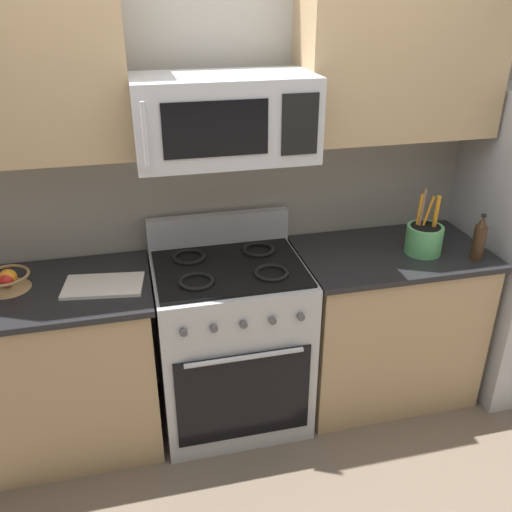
{
  "coord_description": "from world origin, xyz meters",
  "views": [
    {
      "loc": [
        -0.44,
        -1.73,
        2.19
      ],
      "look_at": [
        0.11,
        0.55,
        1.03
      ],
      "focal_mm": 38.81,
      "sensor_mm": 36.0,
      "label": 1
    }
  ],
  "objects_px": {
    "fruit_basket": "(7,280)",
    "cutting_board": "(103,286)",
    "microwave": "(224,118)",
    "utensil_crock": "(424,238)",
    "range_oven": "(231,341)",
    "bottle_soy": "(479,239)"
  },
  "relations": [
    {
      "from": "microwave",
      "to": "bottle_soy",
      "type": "bearing_deg",
      "value": -9.83
    },
    {
      "from": "fruit_basket",
      "to": "bottle_soy",
      "type": "distance_m",
      "value": 2.31
    },
    {
      "from": "cutting_board",
      "to": "microwave",
      "type": "bearing_deg",
      "value": 6.83
    },
    {
      "from": "microwave",
      "to": "fruit_basket",
      "type": "xyz_separation_m",
      "value": [
        -1.04,
        0.01,
        -0.7
      ]
    },
    {
      "from": "microwave",
      "to": "utensil_crock",
      "type": "xyz_separation_m",
      "value": [
        1.03,
        -0.08,
        -0.66
      ]
    },
    {
      "from": "utensil_crock",
      "to": "bottle_soy",
      "type": "bearing_deg",
      "value": -30.08
    },
    {
      "from": "utensil_crock",
      "to": "cutting_board",
      "type": "relative_size",
      "value": 0.94
    },
    {
      "from": "range_oven",
      "to": "microwave",
      "type": "bearing_deg",
      "value": 90.0
    },
    {
      "from": "microwave",
      "to": "utensil_crock",
      "type": "bearing_deg",
      "value": -4.67
    },
    {
      "from": "fruit_basket",
      "to": "cutting_board",
      "type": "xyz_separation_m",
      "value": [
        0.43,
        -0.09,
        -0.04
      ]
    },
    {
      "from": "range_oven",
      "to": "bottle_soy",
      "type": "xyz_separation_m",
      "value": [
        1.26,
        -0.19,
        0.55
      ]
    },
    {
      "from": "utensil_crock",
      "to": "bottle_soy",
      "type": "distance_m",
      "value": 0.27
    },
    {
      "from": "microwave",
      "to": "utensil_crock",
      "type": "distance_m",
      "value": 1.22
    },
    {
      "from": "range_oven",
      "to": "microwave",
      "type": "xyz_separation_m",
      "value": [
        0.0,
        0.03,
        1.18
      ]
    },
    {
      "from": "fruit_basket",
      "to": "cutting_board",
      "type": "height_order",
      "value": "fruit_basket"
    },
    {
      "from": "utensil_crock",
      "to": "cutting_board",
      "type": "bearing_deg",
      "value": 179.61
    },
    {
      "from": "microwave",
      "to": "utensil_crock",
      "type": "height_order",
      "value": "microwave"
    },
    {
      "from": "fruit_basket",
      "to": "utensil_crock",
      "type": "bearing_deg",
      "value": -2.72
    },
    {
      "from": "microwave",
      "to": "utensil_crock",
      "type": "relative_size",
      "value": 2.34
    },
    {
      "from": "cutting_board",
      "to": "bottle_soy",
      "type": "distance_m",
      "value": 1.87
    },
    {
      "from": "fruit_basket",
      "to": "bottle_soy",
      "type": "xyz_separation_m",
      "value": [
        2.3,
        -0.23,
        0.07
      ]
    },
    {
      "from": "utensil_crock",
      "to": "cutting_board",
      "type": "height_order",
      "value": "utensil_crock"
    }
  ]
}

